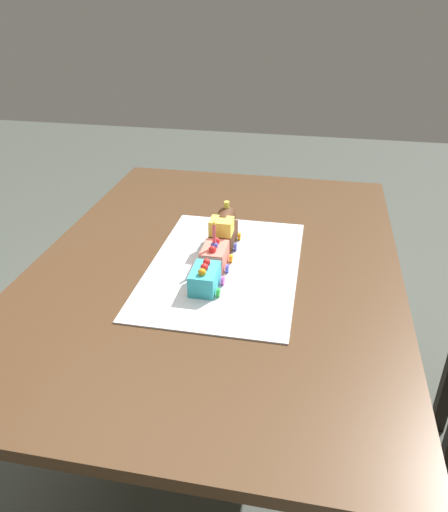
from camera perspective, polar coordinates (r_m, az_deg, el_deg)
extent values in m
plane|color=#474C44|center=(1.87, -0.59, -20.51)|extent=(8.00, 8.00, 0.00)
cube|color=#4C331E|center=(1.40, -0.74, -0.93)|extent=(1.40, 1.00, 0.03)
cube|color=#4C331E|center=(2.22, -8.45, 0.06)|extent=(0.07, 0.07, 0.71)
cube|color=#4C331E|center=(2.12, 14.66, -2.17)|extent=(0.07, 0.07, 0.71)
cube|color=black|center=(1.68, 24.34, -20.73)|extent=(0.04, 0.04, 0.42)
cube|color=silver|center=(1.35, 0.00, -1.18)|extent=(0.60, 0.40, 0.00)
cube|color=#472816|center=(1.45, 0.16, 2.31)|extent=(0.12, 0.06, 0.05)
cylinder|color=#472816|center=(1.45, 0.28, 4.15)|extent=(0.08, 0.05, 0.05)
cube|color=#F4E04C|center=(1.40, -0.10, 3.41)|extent=(0.06, 0.06, 0.04)
cylinder|color=#F4E04C|center=(1.46, 0.49, 5.72)|extent=(0.02, 0.02, 0.03)
sphere|color=#F4EFCC|center=(1.51, 0.66, 3.72)|extent=(0.02, 0.02, 0.02)
cylinder|color=#4C59D8|center=(1.50, -0.94, 2.53)|extent=(0.02, 0.01, 0.02)
cylinder|color=orange|center=(1.44, -1.51, 1.32)|extent=(0.02, 0.01, 0.02)
cylinder|color=orange|center=(1.48, 1.78, 2.29)|extent=(0.02, 0.01, 0.02)
cylinder|color=#4C59D8|center=(1.42, 1.32, 1.06)|extent=(0.02, 0.01, 0.02)
cube|color=#F27260|center=(1.34, -0.90, -0.06)|extent=(0.10, 0.06, 0.06)
cylinder|color=#4C59D8|center=(1.38, -2.12, 0.01)|extent=(0.02, 0.01, 0.02)
cylinder|color=red|center=(1.33, -2.65, -1.12)|extent=(0.02, 0.01, 0.02)
cylinder|color=orange|center=(1.37, 0.82, -0.27)|extent=(0.02, 0.01, 0.02)
cylinder|color=#4C59D8|center=(1.32, 0.39, -1.43)|extent=(0.02, 0.01, 0.02)
sphere|color=#4C59D8|center=(1.32, -0.91, 1.22)|extent=(0.02, 0.02, 0.02)
sphere|color=red|center=(1.30, -1.14, 0.71)|extent=(0.02, 0.02, 0.02)
sphere|color=red|center=(1.34, -0.69, 1.71)|extent=(0.02, 0.02, 0.02)
cube|color=#38B7C6|center=(1.24, -2.02, -2.68)|extent=(0.10, 0.06, 0.06)
cylinder|color=#D84CB2|center=(1.28, -3.31, -2.52)|extent=(0.02, 0.01, 0.02)
cylinder|color=orange|center=(1.23, -3.93, -3.84)|extent=(0.02, 0.01, 0.02)
cylinder|color=#D84CB2|center=(1.27, -0.14, -2.86)|extent=(0.02, 0.01, 0.02)
cylinder|color=green|center=(1.22, -0.65, -4.20)|extent=(0.02, 0.01, 0.02)
sphere|color=red|center=(1.22, -2.05, -1.33)|extent=(0.02, 0.02, 0.02)
sphere|color=red|center=(1.24, -1.79, -0.75)|extent=(0.02, 0.02, 0.02)
sphere|color=orange|center=(1.20, -2.32, -1.92)|extent=(0.02, 0.02, 0.02)
cylinder|color=#F24C59|center=(1.31, -0.94, 2.60)|extent=(0.01, 0.01, 0.05)
cone|color=yellow|center=(1.29, -0.95, 3.87)|extent=(0.01, 0.01, 0.01)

